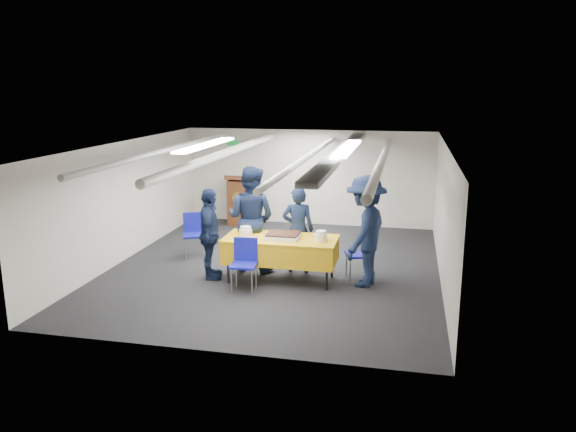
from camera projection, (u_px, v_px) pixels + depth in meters
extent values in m
plane|color=black|center=(276.00, 267.00, 10.55)|extent=(7.00, 7.00, 0.00)
cube|color=beige|center=(309.00, 178.00, 13.61)|extent=(6.00, 0.02, 2.30)
cube|color=beige|center=(126.00, 201.00, 10.90)|extent=(0.02, 7.00, 2.30)
cube|color=beige|center=(444.00, 215.00, 9.68)|extent=(0.02, 7.00, 2.30)
cube|color=silver|center=(275.00, 145.00, 10.03)|extent=(6.00, 7.00, 0.02)
cylinder|color=silver|center=(171.00, 149.00, 10.46)|extent=(0.10, 6.90, 0.10)
cylinder|color=silver|center=(227.00, 152.00, 10.25)|extent=(0.14, 6.90, 0.14)
cylinder|color=silver|center=(308.00, 157.00, 9.95)|extent=(0.10, 6.90, 0.10)
cylinder|color=silver|center=(382.00, 161.00, 9.69)|extent=(0.14, 6.90, 0.14)
cube|color=gray|center=(342.00, 152.00, 9.80)|extent=(0.28, 6.90, 0.08)
cube|color=white|center=(206.00, 145.00, 10.30)|extent=(0.25, 2.60, 0.04)
cube|color=white|center=(347.00, 148.00, 9.77)|extent=(0.25, 2.60, 0.04)
cube|color=#0C591E|center=(233.00, 143.00, 13.80)|extent=(0.30, 0.04, 0.12)
cylinder|color=black|center=(228.00, 273.00, 9.69)|extent=(0.04, 0.04, 0.36)
cylinder|color=black|center=(327.00, 280.00, 9.33)|extent=(0.04, 0.04, 0.36)
cylinder|color=black|center=(239.00, 261.00, 10.31)|extent=(0.04, 0.04, 0.36)
cylinder|color=black|center=(332.00, 268.00, 9.96)|extent=(0.04, 0.04, 0.36)
cube|color=gold|center=(281.00, 250.00, 9.74)|extent=(1.94, 0.88, 0.39)
cube|color=gold|center=(281.00, 239.00, 9.69)|extent=(1.96, 0.90, 0.03)
cube|color=white|center=(283.00, 236.00, 9.64)|extent=(0.56, 0.45, 0.07)
cube|color=black|center=(283.00, 234.00, 9.63)|extent=(0.54, 0.42, 0.03)
sphere|color=#0F1690|center=(266.00, 236.00, 9.49)|extent=(0.04, 0.04, 0.04)
sphere|color=#0F1690|center=(272.00, 230.00, 9.88)|extent=(0.04, 0.04, 0.04)
sphere|color=#0F1690|center=(273.00, 236.00, 9.47)|extent=(0.04, 0.04, 0.04)
sphere|color=#0F1690|center=(279.00, 231.00, 9.85)|extent=(0.04, 0.04, 0.04)
sphere|color=#0F1690|center=(280.00, 237.00, 9.44)|extent=(0.04, 0.04, 0.04)
sphere|color=#0F1690|center=(286.00, 231.00, 9.82)|extent=(0.04, 0.04, 0.04)
sphere|color=#0F1690|center=(288.00, 237.00, 9.42)|extent=(0.04, 0.04, 0.04)
sphere|color=#0F1690|center=(292.00, 231.00, 9.80)|extent=(0.04, 0.04, 0.04)
sphere|color=#0F1690|center=(295.00, 238.00, 9.39)|extent=(0.04, 0.04, 0.04)
sphere|color=#0F1690|center=(299.00, 232.00, 9.77)|extent=(0.04, 0.04, 0.04)
sphere|color=#0F1690|center=(266.00, 234.00, 9.59)|extent=(0.04, 0.04, 0.04)
sphere|color=#0F1690|center=(297.00, 236.00, 9.48)|extent=(0.04, 0.04, 0.04)
sphere|color=#0F1690|center=(268.00, 233.00, 9.69)|extent=(0.04, 0.04, 0.04)
sphere|color=#0F1690|center=(298.00, 235.00, 9.58)|extent=(0.04, 0.04, 0.04)
sphere|color=#0F1690|center=(269.00, 232.00, 9.78)|extent=(0.04, 0.04, 0.04)
sphere|color=#0F1690|center=(299.00, 233.00, 9.67)|extent=(0.04, 0.04, 0.04)
cylinder|color=white|center=(246.00, 233.00, 9.75)|extent=(0.23, 0.23, 0.13)
cylinder|color=white|center=(246.00, 228.00, 9.73)|extent=(0.19, 0.19, 0.05)
cylinder|color=white|center=(321.00, 237.00, 9.48)|extent=(0.21, 0.21, 0.13)
cylinder|color=white|center=(321.00, 232.00, 9.46)|extent=(0.17, 0.17, 0.05)
cube|color=#5C2F17|center=(241.00, 203.00, 13.66)|extent=(0.55, 0.45, 1.10)
cube|color=#5C2F17|center=(240.00, 178.00, 13.49)|extent=(0.62, 0.53, 0.21)
cylinder|color=gold|center=(238.00, 198.00, 13.40)|extent=(0.28, 0.02, 0.28)
cylinder|color=gray|center=(232.00, 281.00, 9.15)|extent=(0.02, 0.02, 0.43)
cylinder|color=gray|center=(252.00, 282.00, 9.11)|extent=(0.02, 0.02, 0.43)
cylinder|color=gray|center=(236.00, 275.00, 9.48)|extent=(0.02, 0.02, 0.43)
cylinder|color=gray|center=(256.00, 276.00, 9.44)|extent=(0.02, 0.02, 0.43)
cube|color=#131596|center=(244.00, 265.00, 9.24)|extent=(0.45, 0.45, 0.04)
cube|color=#131596|center=(246.00, 249.00, 9.37)|extent=(0.40, 0.07, 0.40)
cylinder|color=gray|center=(346.00, 264.00, 10.02)|extent=(0.02, 0.02, 0.43)
cylinder|color=gray|center=(350.00, 271.00, 9.69)|extent=(0.02, 0.02, 0.43)
cylinder|color=gray|center=(365.00, 264.00, 10.06)|extent=(0.02, 0.02, 0.43)
cylinder|color=gray|center=(370.00, 270.00, 9.73)|extent=(0.02, 0.02, 0.43)
cube|color=#131596|center=(358.00, 254.00, 9.82)|extent=(0.53, 0.53, 0.04)
cube|color=#131596|center=(369.00, 242.00, 9.79)|extent=(0.16, 0.39, 0.40)
cylinder|color=gray|center=(186.00, 249.00, 10.94)|extent=(0.02, 0.02, 0.43)
cylinder|color=gray|center=(203.00, 248.00, 11.00)|extent=(0.02, 0.02, 0.43)
cylinder|color=gray|center=(186.00, 245.00, 11.27)|extent=(0.02, 0.02, 0.43)
cylinder|color=gray|center=(203.00, 244.00, 11.32)|extent=(0.02, 0.02, 0.43)
cube|color=#131596|center=(194.00, 235.00, 11.08)|extent=(0.55, 0.55, 0.04)
cube|color=#131596|center=(193.00, 222.00, 11.21)|extent=(0.38, 0.19, 0.40)
imported|color=black|center=(298.00, 230.00, 10.15)|extent=(0.62, 0.45, 1.58)
imported|color=black|center=(251.00, 218.00, 10.25)|extent=(1.07, 0.91, 1.93)
imported|color=black|center=(210.00, 234.00, 9.78)|extent=(0.62, 1.01, 1.61)
imported|color=black|center=(365.00, 231.00, 9.42)|extent=(1.00, 1.37, 1.90)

